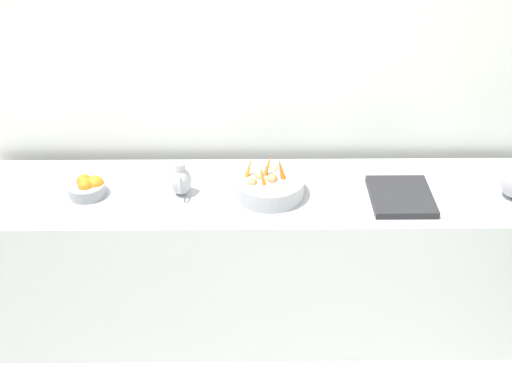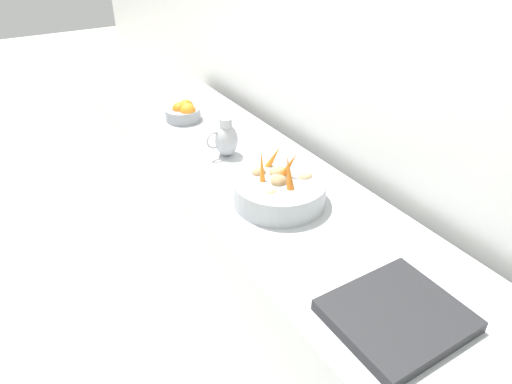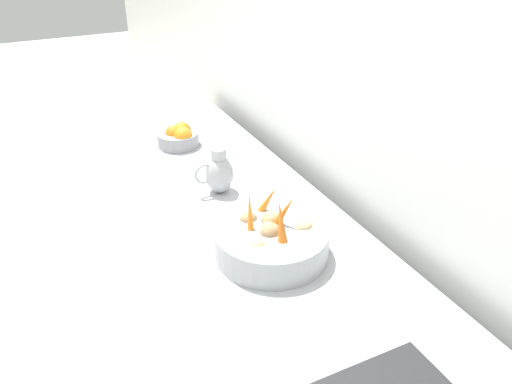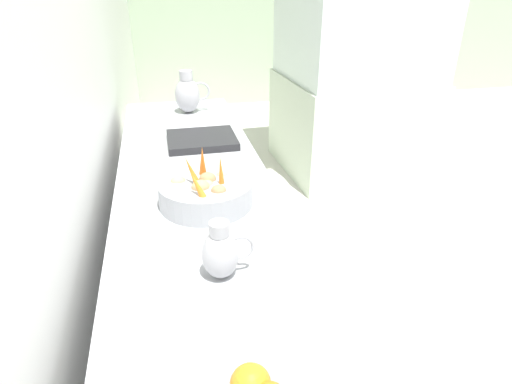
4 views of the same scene
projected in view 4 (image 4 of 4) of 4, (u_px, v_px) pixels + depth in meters
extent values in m
plane|color=beige|center=(488.00, 313.00, 2.35)|extent=(14.88, 14.88, 0.00)
cube|color=white|center=(66.00, 16.00, 1.68)|extent=(0.10, 7.99, 3.00)
cube|color=#ADAFB5|center=(206.00, 296.00, 1.81)|extent=(0.64, 2.95, 0.88)
cylinder|color=#9EA0A5|center=(206.00, 193.00, 1.59)|extent=(0.35, 0.35, 0.09)
torus|color=#9EA0A5|center=(207.00, 202.00, 1.61)|extent=(0.20, 0.20, 0.01)
cone|color=orange|center=(203.00, 164.00, 1.60)|extent=(0.04, 0.07, 0.15)
cone|color=orange|center=(221.00, 173.00, 1.53)|extent=(0.04, 0.06, 0.15)
cone|color=orange|center=(193.00, 174.00, 1.54)|extent=(0.08, 0.08, 0.13)
cone|color=orange|center=(197.00, 186.00, 1.46)|extent=(0.08, 0.07, 0.12)
ellipsoid|color=tan|center=(178.00, 181.00, 1.58)|extent=(0.06, 0.05, 0.04)
ellipsoid|color=#9E7F56|center=(208.00, 179.00, 1.58)|extent=(0.06, 0.05, 0.05)
ellipsoid|color=tan|center=(200.00, 187.00, 1.52)|extent=(0.06, 0.05, 0.05)
ellipsoid|color=tan|center=(207.00, 185.00, 1.56)|extent=(0.05, 0.04, 0.04)
ellipsoid|color=#9E7F56|center=(219.00, 191.00, 1.51)|extent=(0.06, 0.05, 0.04)
ellipsoid|color=tan|center=(222.00, 175.00, 1.63)|extent=(0.05, 0.04, 0.03)
sphere|color=orange|center=(251.00, 384.00, 0.84)|extent=(0.08, 0.08, 0.08)
ellipsoid|color=#A3A3A8|center=(187.00, 95.00, 2.62)|extent=(0.15, 0.15, 0.21)
cylinder|color=#A3A3A8|center=(186.00, 75.00, 2.56)|extent=(0.08, 0.08, 0.06)
torus|color=#A3A3A8|center=(201.00, 91.00, 2.62)|extent=(0.11, 0.01, 0.11)
ellipsoid|color=#A3A3A8|center=(220.00, 254.00, 1.20)|extent=(0.10, 0.10, 0.15)
cylinder|color=#A3A3A8|center=(219.00, 229.00, 1.16)|extent=(0.06, 0.06, 0.04)
torus|color=#A3A3A8|center=(240.00, 248.00, 1.20)|extent=(0.08, 0.01, 0.08)
cube|color=#232326|center=(202.00, 140.00, 2.18)|extent=(0.34, 0.30, 0.04)
cube|color=#B7C6AD|center=(350.00, 123.00, 3.94)|extent=(1.26, 1.18, 0.84)
cube|color=silver|center=(362.00, 4.00, 3.49)|extent=(1.21, 1.13, 1.16)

